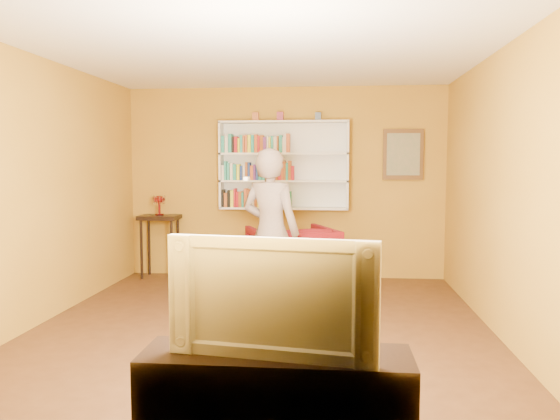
{
  "coord_description": "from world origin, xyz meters",
  "views": [
    {
      "loc": [
        0.71,
        -5.25,
        1.63
      ],
      "look_at": [
        0.11,
        0.75,
        1.11
      ],
      "focal_mm": 35.0,
      "sensor_mm": 36.0,
      "label": 1
    }
  ],
  "objects_px": {
    "console_table": "(160,226)",
    "television": "(276,294)",
    "ruby_lustre": "(159,201)",
    "bookshelf": "(284,166)",
    "person": "(271,232)",
    "tv_cabinet": "(276,399)",
    "armchair": "(292,262)"
  },
  "relations": [
    {
      "from": "console_table",
      "to": "television",
      "type": "xyz_separation_m",
      "value": [
        2.16,
        -4.5,
        0.15
      ]
    },
    {
      "from": "console_table",
      "to": "ruby_lustre",
      "type": "distance_m",
      "value": 0.35
    },
    {
      "from": "television",
      "to": "console_table",
      "type": "bearing_deg",
      "value": 123.88
    },
    {
      "from": "bookshelf",
      "to": "ruby_lustre",
      "type": "distance_m",
      "value": 1.84
    },
    {
      "from": "console_table",
      "to": "person",
      "type": "xyz_separation_m",
      "value": [
        1.8,
        -1.78,
        0.16
      ]
    },
    {
      "from": "console_table",
      "to": "ruby_lustre",
      "type": "relative_size",
      "value": 3.2
    },
    {
      "from": "tv_cabinet",
      "to": "console_table",
      "type": "bearing_deg",
      "value": 115.59
    },
    {
      "from": "bookshelf",
      "to": "armchair",
      "type": "xyz_separation_m",
      "value": [
        0.21,
        -1.2,
        -1.15
      ]
    },
    {
      "from": "ruby_lustre",
      "to": "armchair",
      "type": "height_order",
      "value": "ruby_lustre"
    },
    {
      "from": "console_table",
      "to": "tv_cabinet",
      "type": "relative_size",
      "value": 0.58
    },
    {
      "from": "ruby_lustre",
      "to": "person",
      "type": "xyz_separation_m",
      "value": [
        1.8,
        -1.78,
        -0.2
      ]
    },
    {
      "from": "bookshelf",
      "to": "person",
      "type": "relative_size",
      "value": 1.01
    },
    {
      "from": "armchair",
      "to": "person",
      "type": "relative_size",
      "value": 0.54
    },
    {
      "from": "console_table",
      "to": "tv_cabinet",
      "type": "xyz_separation_m",
      "value": [
        2.16,
        -4.5,
        -0.46
      ]
    },
    {
      "from": "armchair",
      "to": "television",
      "type": "relative_size",
      "value": 0.82
    },
    {
      "from": "bookshelf",
      "to": "tv_cabinet",
      "type": "bearing_deg",
      "value": -85.24
    },
    {
      "from": "person",
      "to": "television",
      "type": "distance_m",
      "value": 2.74
    },
    {
      "from": "ruby_lustre",
      "to": "television",
      "type": "xyz_separation_m",
      "value": [
        2.16,
        -4.5,
        -0.2
      ]
    },
    {
      "from": "bookshelf",
      "to": "television",
      "type": "bearing_deg",
      "value": -85.24
    },
    {
      "from": "bookshelf",
      "to": "ruby_lustre",
      "type": "bearing_deg",
      "value": -174.84
    },
    {
      "from": "console_table",
      "to": "bookshelf",
      "type": "bearing_deg",
      "value": 5.16
    },
    {
      "from": "console_table",
      "to": "tv_cabinet",
      "type": "distance_m",
      "value": 5.01
    },
    {
      "from": "person",
      "to": "console_table",
      "type": "bearing_deg",
      "value": -24.21
    },
    {
      "from": "person",
      "to": "bookshelf",
      "type": "bearing_deg",
      "value": -68.43
    },
    {
      "from": "console_table",
      "to": "armchair",
      "type": "relative_size",
      "value": 0.92
    },
    {
      "from": "armchair",
      "to": "tv_cabinet",
      "type": "xyz_separation_m",
      "value": [
        0.18,
        -3.46,
        -0.16
      ]
    },
    {
      "from": "bookshelf",
      "to": "television",
      "type": "xyz_separation_m",
      "value": [
        0.39,
        -4.66,
        -0.7
      ]
    },
    {
      "from": "console_table",
      "to": "person",
      "type": "bearing_deg",
      "value": -44.69
    },
    {
      "from": "console_table",
      "to": "armchair",
      "type": "xyz_separation_m",
      "value": [
        1.97,
        -1.04,
        -0.3
      ]
    },
    {
      "from": "person",
      "to": "television",
      "type": "height_order",
      "value": "person"
    },
    {
      "from": "ruby_lustre",
      "to": "armchair",
      "type": "xyz_separation_m",
      "value": [
        1.97,
        -1.04,
        -0.65
      ]
    },
    {
      "from": "ruby_lustre",
      "to": "television",
      "type": "height_order",
      "value": "television"
    }
  ]
}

